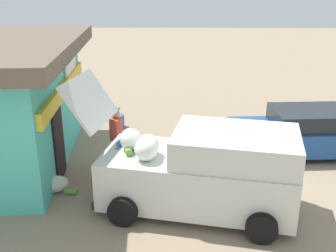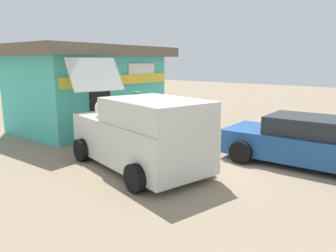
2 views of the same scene
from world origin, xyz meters
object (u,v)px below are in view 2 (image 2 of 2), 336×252
at_px(delivery_van, 140,133).
at_px(vendor_standing, 137,113).
at_px(customer_bending, 114,122).
at_px(parked_sedan, 310,143).
at_px(unloaded_banana_pile, 84,137).
at_px(storefront_bar, 89,86).
at_px(paint_bucket, 185,121).

xyz_separation_m(delivery_van, vendor_standing, (1.89, 2.09, 0.05)).
bearing_deg(customer_bending, parked_sedan, -65.39).
distance_m(delivery_van, vendor_standing, 2.82).
bearing_deg(unloaded_banana_pile, parked_sedan, -70.23).
bearing_deg(unloaded_banana_pile, storefront_bar, 48.87).
distance_m(customer_bending, paint_bucket, 4.40).
distance_m(delivery_van, unloaded_banana_pile, 3.53).
distance_m(parked_sedan, paint_bucket, 5.99).
distance_m(storefront_bar, vendor_standing, 3.27).
bearing_deg(vendor_standing, unloaded_banana_pile, 133.55).
bearing_deg(paint_bucket, storefront_bar, 134.20).
bearing_deg(delivery_van, customer_bending, 69.19).
relative_size(delivery_van, parked_sedan, 1.11).
relative_size(delivery_van, paint_bucket, 11.80).
distance_m(storefront_bar, parked_sedan, 8.54).
xyz_separation_m(storefront_bar, vendor_standing, (-0.40, -3.17, -0.73)).
bearing_deg(parked_sedan, delivery_van, 133.47).
relative_size(customer_bending, unloaded_banana_pile, 1.60).
bearing_deg(unloaded_banana_pile, paint_bucket, -12.15).
bearing_deg(storefront_bar, parked_sedan, -85.07).
relative_size(storefront_bar, customer_bending, 4.59).
relative_size(delivery_van, vendor_standing, 2.92).
relative_size(customer_bending, paint_bucket, 3.43).
bearing_deg(paint_bucket, vendor_standing, -173.49).
bearing_deg(parked_sedan, unloaded_banana_pile, 109.77).
xyz_separation_m(vendor_standing, unloaded_banana_pile, (-1.23, 1.30, -0.80)).
xyz_separation_m(unloaded_banana_pile, paint_bucket, (4.36, -0.94, 0.04)).
distance_m(storefront_bar, delivery_van, 5.78).
distance_m(vendor_standing, paint_bucket, 3.24).
height_order(delivery_van, unloaded_banana_pile, delivery_van).
relative_size(parked_sedan, vendor_standing, 2.63).
distance_m(customer_bending, unloaded_banana_pile, 1.68).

